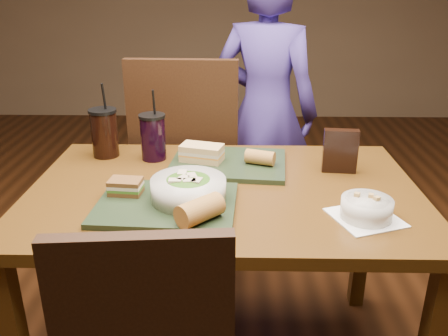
% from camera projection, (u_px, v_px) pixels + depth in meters
% --- Properties ---
extents(dining_table, '(1.30, 0.85, 0.75)m').
position_uv_depth(dining_table, '(224.00, 211.00, 1.62)').
color(dining_table, '#4C2F0F').
rests_on(dining_table, ground).
extents(chair_far, '(0.49, 0.49, 1.09)m').
position_uv_depth(chair_far, '(187.00, 160.00, 2.21)').
color(chair_far, black).
rests_on(chair_far, ground).
extents(diner, '(0.64, 0.53, 1.50)m').
position_uv_depth(diner, '(266.00, 112.00, 2.47)').
color(diner, navy).
rests_on(diner, ground).
extents(tray_near, '(0.44, 0.34, 0.02)m').
position_uv_depth(tray_near, '(167.00, 204.00, 1.45)').
color(tray_near, black).
rests_on(tray_near, dining_table).
extents(tray_far, '(0.45, 0.36, 0.02)m').
position_uv_depth(tray_far, '(228.00, 163.00, 1.76)').
color(tray_far, black).
rests_on(tray_far, dining_table).
extents(salad_bowl, '(0.23, 0.23, 0.08)m').
position_uv_depth(salad_bowl, '(188.00, 188.00, 1.45)').
color(salad_bowl, silver).
rests_on(salad_bowl, tray_near).
extents(soup_bowl, '(0.23, 0.23, 0.07)m').
position_uv_depth(soup_bowl, '(367.00, 208.00, 1.37)').
color(soup_bowl, white).
rests_on(soup_bowl, dining_table).
extents(sandwich_near, '(0.11, 0.08, 0.05)m').
position_uv_depth(sandwich_near, '(126.00, 186.00, 1.49)').
color(sandwich_near, '#593819').
rests_on(sandwich_near, tray_near).
extents(sandwich_far, '(0.17, 0.12, 0.06)m').
position_uv_depth(sandwich_far, '(202.00, 153.00, 1.76)').
color(sandwich_far, tan).
rests_on(sandwich_far, tray_far).
extents(baguette_near, '(0.14, 0.14, 0.07)m').
position_uv_depth(baguette_near, '(200.00, 210.00, 1.32)').
color(baguette_near, '#AD7533').
rests_on(baguette_near, tray_near).
extents(baguette_far, '(0.12, 0.09, 0.05)m').
position_uv_depth(baguette_far, '(260.00, 157.00, 1.72)').
color(baguette_far, '#AD7533').
rests_on(baguette_far, tray_far).
extents(cup_cola, '(0.11, 0.11, 0.29)m').
position_uv_depth(cup_cola, '(104.00, 133.00, 1.83)').
color(cup_cola, black).
rests_on(cup_cola, dining_table).
extents(cup_berry, '(0.10, 0.10, 0.27)m').
position_uv_depth(cup_berry, '(153.00, 137.00, 1.80)').
color(cup_berry, black).
rests_on(cup_berry, dining_table).
extents(chip_bag, '(0.12, 0.05, 0.16)m').
position_uv_depth(chip_bag, '(340.00, 151.00, 1.69)').
color(chip_bag, black).
rests_on(chip_bag, dining_table).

